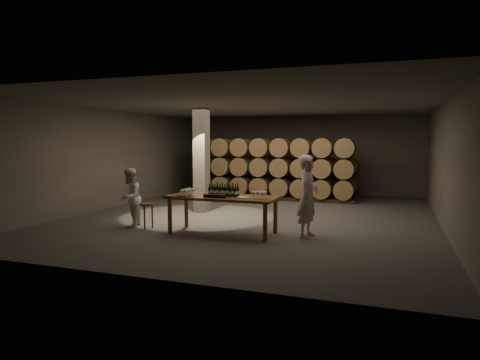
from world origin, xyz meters
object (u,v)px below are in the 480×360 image
(bottle_cluster, at_px, (224,191))
(stool, at_px, (147,208))
(tasting_table, at_px, (223,200))
(notebook_near, at_px, (184,196))
(person_woman, at_px, (130,197))
(plate, at_px, (243,197))
(person_man, at_px, (308,196))

(bottle_cluster, bearing_deg, stool, -177.40)
(tasting_table, relative_size, stool, 4.10)
(notebook_near, distance_m, person_woman, 1.75)
(bottle_cluster, bearing_deg, person_woman, -178.47)
(tasting_table, relative_size, bottle_cluster, 3.57)
(tasting_table, relative_size, person_woman, 1.71)
(plate, bearing_deg, stool, 179.47)
(plate, relative_size, notebook_near, 1.18)
(tasting_table, relative_size, person_man, 1.38)
(notebook_near, xyz_separation_m, person_woman, (-1.72, 0.33, -0.16))
(notebook_near, xyz_separation_m, person_man, (2.80, 0.68, 0.03))
(plate, xyz_separation_m, person_woman, (-3.09, 0.05, -0.15))
(tasting_table, height_order, stool, tasting_table)
(bottle_cluster, height_order, person_man, person_man)
(plate, distance_m, person_man, 1.48)
(notebook_near, xyz_separation_m, stool, (-1.20, 0.30, -0.40))
(bottle_cluster, xyz_separation_m, notebook_near, (-0.84, -0.40, -0.10))
(person_man, distance_m, person_woman, 4.53)
(bottle_cluster, xyz_separation_m, plate, (0.54, -0.12, -0.10))
(tasting_table, bearing_deg, notebook_near, -155.48)
(stool, bearing_deg, person_man, 5.39)
(stool, bearing_deg, bottle_cluster, 2.60)
(notebook_near, bearing_deg, stool, 178.04)
(plate, distance_m, notebook_near, 1.41)
(stool, bearing_deg, notebook_near, -14.12)
(tasting_table, height_order, bottle_cluster, bottle_cluster)
(plate, bearing_deg, person_man, 15.78)
(bottle_cluster, bearing_deg, person_man, 8.28)
(person_man, bearing_deg, plate, 114.41)
(tasting_table, xyz_separation_m, bottle_cluster, (0.02, 0.02, 0.22))
(tasting_table, distance_m, person_man, 2.00)
(bottle_cluster, bearing_deg, notebook_near, -154.85)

